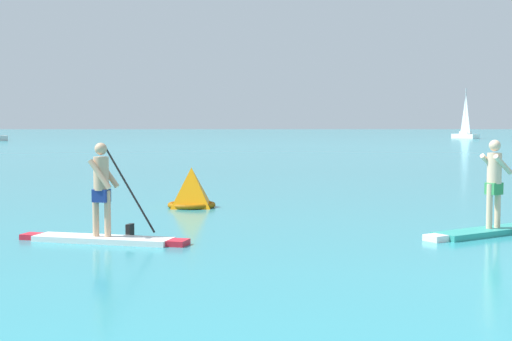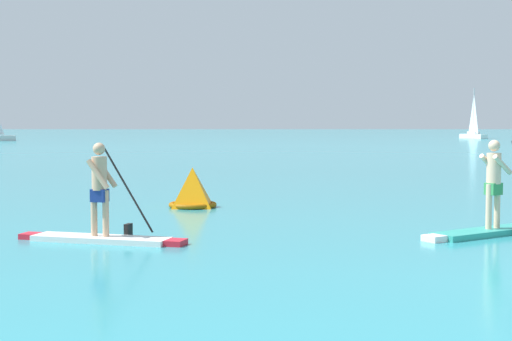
% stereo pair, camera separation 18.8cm
% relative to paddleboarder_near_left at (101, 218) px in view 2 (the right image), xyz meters
% --- Properties ---
extents(paddleboarder_near_left, '(3.04, 1.19, 1.75)m').
position_rel_paddleboarder_near_left_xyz_m(paddleboarder_near_left, '(0.00, 0.00, 0.00)').
color(paddleboarder_near_left, white).
rests_on(paddleboarder_near_left, ground).
extents(paddleboarder_mid_center, '(2.78, 1.96, 1.77)m').
position_rel_paddleboarder_near_left_xyz_m(paddleboarder_mid_center, '(6.95, 0.79, -0.02)').
color(paddleboarder_mid_center, teal).
rests_on(paddleboarder_mid_center, ground).
extents(race_marker_buoy, '(1.34, 1.34, 0.97)m').
position_rel_paddleboarder_near_left_xyz_m(race_marker_buoy, '(1.11, 5.22, 0.01)').
color(race_marker_buoy, orange).
rests_on(race_marker_buoy, ground).
extents(sailboat_right_horizon, '(2.58, 4.57, 6.48)m').
position_rel_paddleboarder_near_left_xyz_m(sailboat_right_horizon, '(30.71, 83.00, 0.59)').
color(sailboat_right_horizon, white).
rests_on(sailboat_right_horizon, ground).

